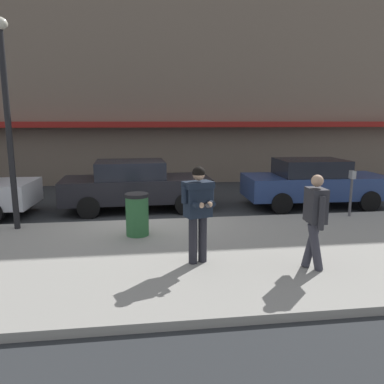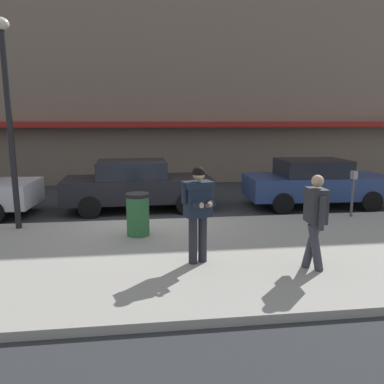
{
  "view_description": "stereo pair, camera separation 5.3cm",
  "coord_description": "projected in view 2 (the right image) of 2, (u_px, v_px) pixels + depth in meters",
  "views": [
    {
      "loc": [
        -0.09,
        -10.01,
        2.74
      ],
      "look_at": [
        0.79,
        -3.5,
        1.49
      ],
      "focal_mm": 35.0,
      "sensor_mm": 36.0,
      "label": 1
    },
    {
      "loc": [
        -0.03,
        -10.02,
        2.74
      ],
      "look_at": [
        0.79,
        -3.5,
        1.49
      ],
      "focal_mm": 35.0,
      "sensor_mm": 36.0,
      "label": 2
    }
  ],
  "objects": [
    {
      "name": "parked_sedan_far",
      "position": [
        315.0,
        183.0,
        12.05
      ],
      "size": [
        4.55,
        2.03,
        1.54
      ],
      "color": "navy",
      "rests_on": "ground"
    },
    {
      "name": "trash_bin",
      "position": [
        138.0,
        214.0,
        8.59
      ],
      "size": [
        0.55,
        0.55,
        0.98
      ],
      "color": "#2D6638",
      "rests_on": "sidewalk"
    },
    {
      "name": "parked_sedan_mid",
      "position": [
        137.0,
        185.0,
        11.63
      ],
      "size": [
        4.57,
        2.06,
        1.54
      ],
      "color": "black",
      "rests_on": "ground"
    },
    {
      "name": "man_texting_on_phone",
      "position": [
        198.0,
        204.0,
        6.78
      ],
      "size": [
        0.62,
        0.64,
        1.81
      ],
      "color": "#23232B",
      "rests_on": "sidewalk"
    },
    {
      "name": "parking_meter",
      "position": [
        353.0,
        187.0,
        10.21
      ],
      "size": [
        0.12,
        0.18,
        1.27
      ],
      "color": "#4C4C51",
      "rests_on": "sidewalk"
    },
    {
      "name": "ground_plane",
      "position": [
        147.0,
        222.0,
        10.28
      ],
      "size": [
        80.0,
        80.0,
        0.0
      ],
      "primitive_type": "plane",
      "color": "#2B2D30"
    },
    {
      "name": "sidewalk",
      "position": [
        198.0,
        254.0,
        7.61
      ],
      "size": [
        32.0,
        5.3,
        0.14
      ],
      "primitive_type": "cube",
      "color": "#99968E",
      "rests_on": "ground"
    },
    {
      "name": "pedestrian_with_bag",
      "position": [
        315.0,
        216.0,
        6.53
      ],
      "size": [
        0.34,
        0.72,
        1.7
      ],
      "color": "#33333D",
      "rests_on": "sidewalk"
    },
    {
      "name": "storefront_facade",
      "position": [
        164.0,
        56.0,
        17.61
      ],
      "size": [
        28.0,
        4.7,
        11.55
      ],
      "color": "#756656",
      "rests_on": "ground"
    },
    {
      "name": "street_lamp_post",
      "position": [
        8.0,
        103.0,
        8.67
      ],
      "size": [
        0.36,
        0.36,
        4.88
      ],
      "color": "black",
      "rests_on": "sidewalk"
    },
    {
      "name": "curb_paint_line",
      "position": [
        183.0,
        221.0,
        10.45
      ],
      "size": [
        28.0,
        0.12,
        0.01
      ],
      "primitive_type": "cube",
      "color": "silver",
      "rests_on": "ground"
    }
  ]
}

